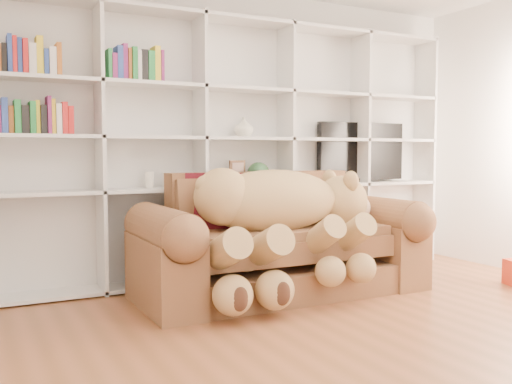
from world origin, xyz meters
TOP-DOWN VIEW (x-y plane):
  - floor at (0.00, 0.00)m, footprint 5.00×5.00m
  - wall_back at (0.00, 2.50)m, footprint 5.00×0.02m
  - bookshelf at (-0.24, 2.36)m, footprint 4.43×0.35m
  - sofa at (0.00, 1.64)m, footprint 2.38×1.03m
  - teddy_bear at (-0.10, 1.44)m, footprint 1.71×0.96m
  - throw_pillow at (-0.50, 1.81)m, footprint 0.55×0.44m
  - tv at (1.38, 2.35)m, footprint 1.04×0.18m
  - picture_frame at (-0.07, 2.30)m, footprint 0.18×0.07m
  - green_vase at (0.15, 2.30)m, footprint 0.22×0.22m
  - figurine_tall at (-0.91, 2.30)m, footprint 0.07×0.07m
  - figurine_short at (-0.75, 2.30)m, footprint 0.10×0.10m
  - snow_globe at (-0.68, 2.30)m, footprint 0.11×0.11m
  - shelf_vase at (-0.00, 2.30)m, footprint 0.23×0.23m

SIDE VIEW (x-z plane):
  - floor at x=0.00m, z-range 0.00..0.00m
  - sofa at x=0.00m, z-range -0.12..0.88m
  - teddy_bear at x=-0.10m, z-range 0.19..1.19m
  - throw_pillow at x=-0.50m, z-range 0.50..1.01m
  - snow_globe at x=-0.68m, z-range 0.87..0.98m
  - figurine_short at x=-0.75m, z-range 0.86..1.00m
  - figurine_tall at x=-0.91m, z-range 0.86..1.01m
  - green_vase at x=0.15m, z-range 0.86..1.08m
  - picture_frame at x=-0.07m, z-range 0.88..1.10m
  - tv at x=1.38m, z-range 0.86..1.48m
  - bookshelf at x=-0.24m, z-range 0.11..2.51m
  - wall_back at x=0.00m, z-range 0.00..2.70m
  - shelf_vase at x=0.00m, z-range 1.31..1.50m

